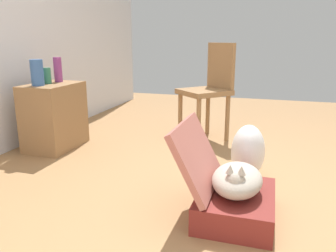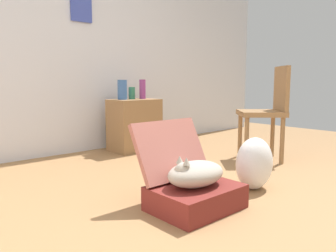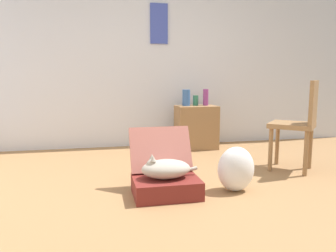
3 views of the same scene
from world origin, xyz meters
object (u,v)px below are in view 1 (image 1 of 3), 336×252
at_px(vase_tall, 37,73).
at_px(vase_short, 58,70).
at_px(side_table, 55,116).
at_px(vase_round, 47,76).
at_px(chair, 210,87).
at_px(plastic_bag_white, 248,151).
at_px(cat, 237,180).
at_px(suitcase_base, 236,205).

xyz_separation_m(vase_tall, vase_short, (0.28, -0.01, 0.00)).
height_order(side_table, vase_round, vase_round).
height_order(vase_short, vase_round, vase_short).
relative_size(vase_round, chair, 0.15).
xyz_separation_m(plastic_bag_white, chair, (0.91, 0.46, 0.34)).
bearing_deg(vase_short, plastic_bag_white, -100.16).
bearing_deg(side_table, cat, -114.73).
height_order(side_table, chair, chair).
height_order(side_table, vase_tall, vase_tall).
bearing_deg(vase_tall, side_table, -14.48).
relative_size(plastic_bag_white, chair, 0.41).
relative_size(cat, chair, 0.51).
bearing_deg(plastic_bag_white, chair, 26.84).
bearing_deg(vase_round, suitcase_base, -114.01).
bearing_deg(cat, vase_round, 65.82).
distance_m(cat, vase_tall, 2.00).
bearing_deg(suitcase_base, vase_short, 62.10).
bearing_deg(vase_tall, vase_round, 3.73).
height_order(suitcase_base, plastic_bag_white, plastic_bag_white).
distance_m(suitcase_base, vase_short, 2.14).
height_order(suitcase_base, vase_short, vase_short).
height_order(suitcase_base, side_table, side_table).
height_order(plastic_bag_white, vase_round, vase_round).
bearing_deg(chair, vase_round, -109.58).
bearing_deg(suitcase_base, vase_tall, 69.69).
relative_size(plastic_bag_white, side_table, 0.65).
relative_size(vase_short, vase_round, 1.61).
height_order(suitcase_base, vase_round, vase_round).
relative_size(suitcase_base, vase_tall, 2.45).
bearing_deg(plastic_bag_white, suitcase_base, 178.73).
relative_size(cat, plastic_bag_white, 1.25).
distance_m(side_table, chair, 1.53).
bearing_deg(vase_tall, plastic_bag_white, -91.38).
xyz_separation_m(cat, vase_tall, (0.68, 1.81, 0.48)).
bearing_deg(side_table, vase_round, 90.00).
height_order(cat, vase_round, vase_round).
bearing_deg(vase_short, suitcase_base, -117.90).
relative_size(vase_short, chair, 0.24).
bearing_deg(chair, vase_short, -113.98).
bearing_deg(plastic_bag_white, vase_round, 84.26).
bearing_deg(vase_round, cat, -114.18).
bearing_deg(vase_round, side_table, -90.00).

